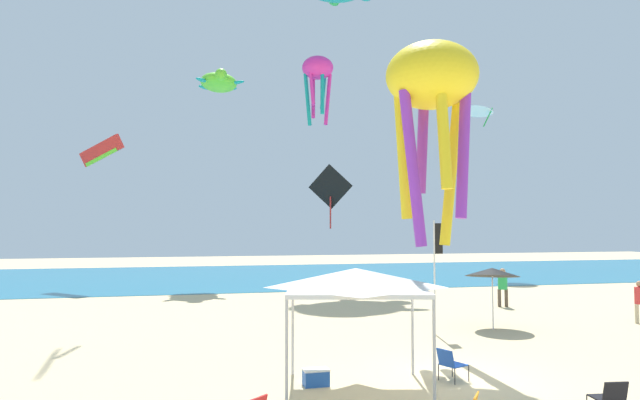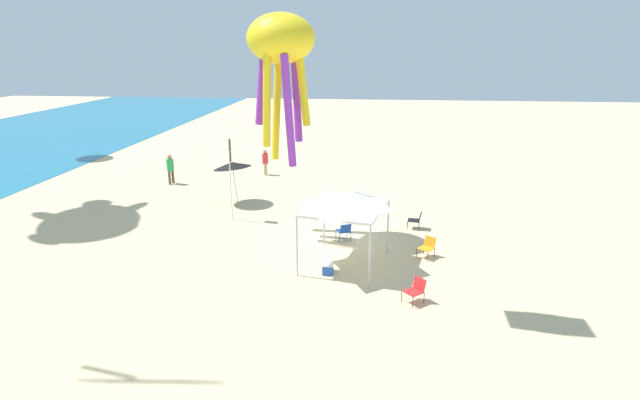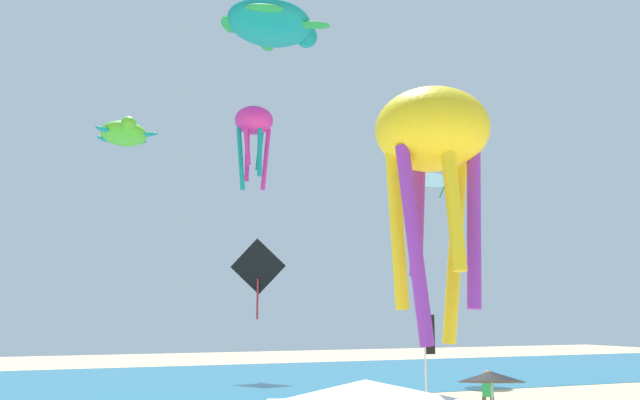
{
  "view_description": "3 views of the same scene",
  "coord_description": "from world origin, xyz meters",
  "px_view_note": "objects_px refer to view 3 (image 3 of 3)",
  "views": [
    {
      "loc": [
        -6.54,
        -12.97,
        3.83
      ],
      "look_at": [
        -0.71,
        12.26,
        5.09
      ],
      "focal_mm": 30.99,
      "sensor_mm": 36.0,
      "label": 1
    },
    {
      "loc": [
        -20.73,
        -1.3,
        8.2
      ],
      "look_at": [
        -1.78,
        0.71,
        2.29
      ],
      "focal_mm": 28.03,
      "sensor_mm": 36.0,
      "label": 2
    },
    {
      "loc": [
        -7.82,
        -10.86,
        3.95
      ],
      "look_at": [
        -0.71,
        6.82,
        7.33
      ],
      "focal_mm": 36.57,
      "sensor_mm": 36.0,
      "label": 3
    }
  ],
  "objects_px": {
    "canopy_tent": "(365,397)",
    "kite_turtle_teal": "(272,24)",
    "beach_umbrella": "(491,377)",
    "kite_diamond_black": "(258,269)",
    "person_by_tent": "(488,390)",
    "kite_octopus_yellow": "(432,143)",
    "kite_delta_white": "(431,177)",
    "banner_flag": "(427,370)",
    "kite_turtle_lime": "(124,134)",
    "kite_octopus_magenta": "(254,125)"
  },
  "relations": [
    {
      "from": "canopy_tent",
      "to": "kite_turtle_teal",
      "type": "xyz_separation_m",
      "value": [
        6.1,
        25.14,
        18.91
      ]
    },
    {
      "from": "beach_umbrella",
      "to": "kite_diamond_black",
      "type": "relative_size",
      "value": 0.48
    },
    {
      "from": "beach_umbrella",
      "to": "person_by_tent",
      "type": "relative_size",
      "value": 1.34
    },
    {
      "from": "kite_turtle_teal",
      "to": "person_by_tent",
      "type": "bearing_deg",
      "value": -96.25
    },
    {
      "from": "kite_diamond_black",
      "to": "kite_octopus_yellow",
      "type": "relative_size",
      "value": 0.82
    },
    {
      "from": "person_by_tent",
      "to": "kite_delta_white",
      "type": "height_order",
      "value": "kite_delta_white"
    },
    {
      "from": "banner_flag",
      "to": "kite_octopus_yellow",
      "type": "relative_size",
      "value": 0.65
    },
    {
      "from": "person_by_tent",
      "to": "kite_turtle_lime",
      "type": "height_order",
      "value": "kite_turtle_lime"
    },
    {
      "from": "canopy_tent",
      "to": "banner_flag",
      "type": "height_order",
      "value": "banner_flag"
    },
    {
      "from": "person_by_tent",
      "to": "kite_delta_white",
      "type": "bearing_deg",
      "value": 80.11
    },
    {
      "from": "kite_delta_white",
      "to": "kite_octopus_yellow",
      "type": "relative_size",
      "value": 0.56
    },
    {
      "from": "kite_turtle_teal",
      "to": "kite_diamond_black",
      "type": "xyz_separation_m",
      "value": [
        0.82,
        4.9,
        -14.6
      ]
    },
    {
      "from": "kite_turtle_teal",
      "to": "kite_octopus_magenta",
      "type": "height_order",
      "value": "kite_turtle_teal"
    },
    {
      "from": "banner_flag",
      "to": "kite_diamond_black",
      "type": "relative_size",
      "value": 0.79
    },
    {
      "from": "canopy_tent",
      "to": "person_by_tent",
      "type": "xyz_separation_m",
      "value": [
        10.76,
        11.36,
        -1.48
      ]
    },
    {
      "from": "banner_flag",
      "to": "kite_diamond_black",
      "type": "height_order",
      "value": "kite_diamond_black"
    },
    {
      "from": "banner_flag",
      "to": "person_by_tent",
      "type": "distance_m",
      "value": 8.32
    },
    {
      "from": "kite_turtle_teal",
      "to": "kite_diamond_black",
      "type": "distance_m",
      "value": 15.42
    },
    {
      "from": "kite_turtle_lime",
      "to": "kite_delta_white",
      "type": "bearing_deg",
      "value": 91.22
    },
    {
      "from": "kite_octopus_magenta",
      "to": "kite_diamond_black",
      "type": "xyz_separation_m",
      "value": [
        3.37,
        10.25,
        -6.45
      ]
    },
    {
      "from": "canopy_tent",
      "to": "beach_umbrella",
      "type": "bearing_deg",
      "value": 41.33
    },
    {
      "from": "beach_umbrella",
      "to": "kite_turtle_teal",
      "type": "relative_size",
      "value": 0.35
    },
    {
      "from": "beach_umbrella",
      "to": "kite_octopus_magenta",
      "type": "bearing_deg",
      "value": 105.93
    },
    {
      "from": "banner_flag",
      "to": "kite_diamond_black",
      "type": "distance_m",
      "value": 24.74
    },
    {
      "from": "beach_umbrella",
      "to": "kite_delta_white",
      "type": "xyz_separation_m",
      "value": [
        11.19,
        21.12,
        11.3
      ]
    },
    {
      "from": "canopy_tent",
      "to": "kite_octopus_magenta",
      "type": "distance_m",
      "value": 22.8
    },
    {
      "from": "person_by_tent",
      "to": "kite_octopus_yellow",
      "type": "distance_m",
      "value": 13.27
    },
    {
      "from": "banner_flag",
      "to": "kite_octopus_magenta",
      "type": "bearing_deg",
      "value": 94.8
    },
    {
      "from": "kite_delta_white",
      "to": "kite_octopus_yellow",
      "type": "height_order",
      "value": "kite_delta_white"
    },
    {
      "from": "kite_octopus_magenta",
      "to": "kite_delta_white",
      "type": "relative_size",
      "value": 1.21
    },
    {
      "from": "beach_umbrella",
      "to": "kite_turtle_teal",
      "type": "distance_m",
      "value": 26.93
    },
    {
      "from": "banner_flag",
      "to": "kite_delta_white",
      "type": "relative_size",
      "value": 1.16
    },
    {
      "from": "kite_turtle_teal",
      "to": "kite_delta_white",
      "type": "bearing_deg",
      "value": -13.79
    },
    {
      "from": "kite_diamond_black",
      "to": "kite_turtle_lime",
      "type": "bearing_deg",
      "value": 58.39
    },
    {
      "from": "canopy_tent",
      "to": "kite_octopus_magenta",
      "type": "relative_size",
      "value": 0.88
    },
    {
      "from": "person_by_tent",
      "to": "kite_octopus_yellow",
      "type": "height_order",
      "value": "kite_octopus_yellow"
    },
    {
      "from": "beach_umbrella",
      "to": "kite_octopus_yellow",
      "type": "bearing_deg",
      "value": -138.69
    },
    {
      "from": "kite_turtle_teal",
      "to": "kite_turtle_lime",
      "type": "height_order",
      "value": "kite_turtle_teal"
    },
    {
      "from": "person_by_tent",
      "to": "canopy_tent",
      "type": "bearing_deg",
      "value": -117.71
    },
    {
      "from": "kite_turtle_lime",
      "to": "beach_umbrella",
      "type": "bearing_deg",
      "value": 23.31
    },
    {
      "from": "banner_flag",
      "to": "person_by_tent",
      "type": "bearing_deg",
      "value": 42.68
    },
    {
      "from": "canopy_tent",
      "to": "person_by_tent",
      "type": "height_order",
      "value": "canopy_tent"
    },
    {
      "from": "kite_octopus_magenta",
      "to": "canopy_tent",
      "type": "bearing_deg",
      "value": 35.9
    },
    {
      "from": "beach_umbrella",
      "to": "person_by_tent",
      "type": "bearing_deg",
      "value": 55.17
    },
    {
      "from": "banner_flag",
      "to": "kite_turtle_teal",
      "type": "xyz_separation_m",
      "value": [
        1.37,
        19.34,
        19.03
      ]
    },
    {
      "from": "kite_turtle_lime",
      "to": "kite_octopus_yellow",
      "type": "distance_m",
      "value": 24.8
    },
    {
      "from": "kite_octopus_magenta",
      "to": "person_by_tent",
      "type": "bearing_deg",
      "value": 86.62
    },
    {
      "from": "person_by_tent",
      "to": "kite_turtle_teal",
      "type": "height_order",
      "value": "kite_turtle_teal"
    },
    {
      "from": "kite_octopus_magenta",
      "to": "kite_octopus_yellow",
      "type": "xyz_separation_m",
      "value": [
        -0.22,
        -16.85,
        -5.17
      ]
    },
    {
      "from": "canopy_tent",
      "to": "banner_flag",
      "type": "xyz_separation_m",
      "value": [
        4.73,
        5.8,
        -0.12
      ]
    }
  ]
}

